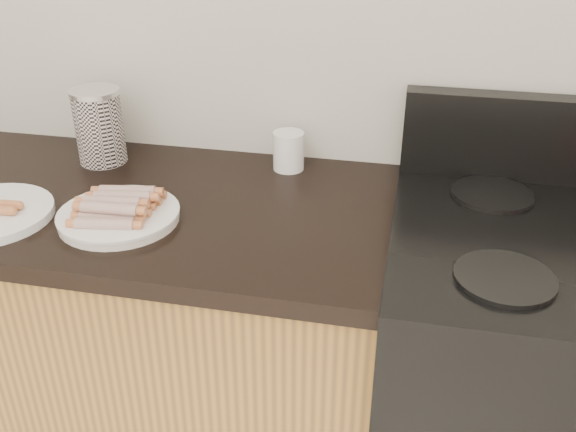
% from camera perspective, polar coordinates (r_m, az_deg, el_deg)
% --- Properties ---
extents(stove, '(0.76, 0.65, 0.91)m').
position_cam_1_polar(stove, '(1.65, 21.73, -15.90)').
color(stove, black).
rests_on(stove, floor).
extents(stove_panel, '(0.76, 0.06, 0.20)m').
position_cam_1_polar(stove_panel, '(1.60, 23.98, 6.04)').
color(stove_panel, black).
rests_on(stove_panel, stove).
extents(burner_near_left, '(0.18, 0.18, 0.01)m').
position_cam_1_polar(burner_near_left, '(1.21, 18.71, -5.24)').
color(burner_near_left, black).
rests_on(burner_near_left, stove).
extents(burner_far_left, '(0.18, 0.18, 0.01)m').
position_cam_1_polar(burner_far_left, '(1.50, 17.69, 1.86)').
color(burner_far_left, black).
rests_on(burner_far_left, stove).
extents(main_plate, '(0.32, 0.32, 0.02)m').
position_cam_1_polar(main_plate, '(1.40, -14.78, -0.12)').
color(main_plate, white).
rests_on(main_plate, counter_slab).
extents(hotdog_pile, '(0.12, 0.17, 0.05)m').
position_cam_1_polar(hotdog_pile, '(1.38, -14.93, 0.96)').
color(hotdog_pile, maroon).
rests_on(hotdog_pile, main_plate).
extents(canister, '(0.12, 0.12, 0.19)m').
position_cam_1_polar(canister, '(1.67, -16.44, 7.67)').
color(canister, white).
rests_on(canister, counter_slab).
extents(mug, '(0.08, 0.08, 0.09)m').
position_cam_1_polar(mug, '(1.57, 0.05, 5.81)').
color(mug, silver).
rests_on(mug, counter_slab).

